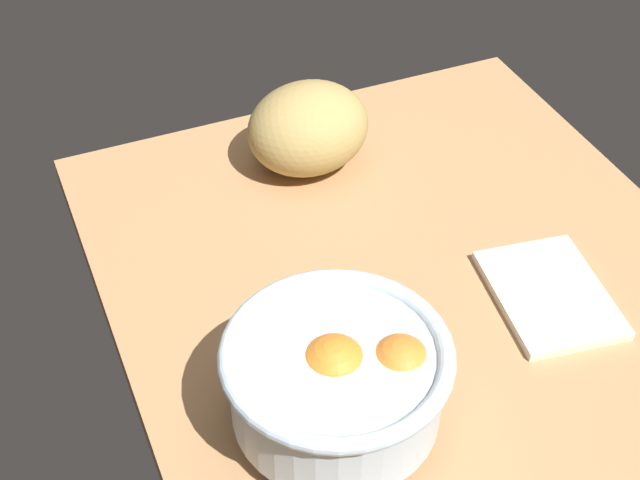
{
  "coord_description": "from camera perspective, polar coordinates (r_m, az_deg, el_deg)",
  "views": [
    {
      "loc": [
        -61.97,
        36.86,
        69.05
      ],
      "look_at": [
        3.74,
        9.17,
        5.0
      ],
      "focal_mm": 52.01,
      "sensor_mm": 36.0,
      "label": 1
    }
  ],
  "objects": [
    {
      "name": "bread_loaf",
      "position": [
        1.11,
        -0.74,
        6.9
      ],
      "size": [
        14.39,
        16.33,
        10.74
      ],
      "primitive_type": "ellipsoid",
      "rotation": [
        0.0,
        0.0,
        1.69
      ],
      "color": "tan",
      "rests_on": "ground"
    },
    {
      "name": "napkin_folded",
      "position": [
        0.99,
        13.94,
        -3.26
      ],
      "size": [
        16.69,
        13.29,
        1.05
      ],
      "primitive_type": "cube",
      "rotation": [
        0.0,
        0.0,
        -0.15
      ],
      "color": "silver",
      "rests_on": "ground"
    },
    {
      "name": "ground_plane",
      "position": [
        1.01,
        5.64,
        -2.7
      ],
      "size": [
        70.39,
        63.26,
        3.0
      ],
      "primitive_type": "cube",
      "color": "#AF7F51"
    },
    {
      "name": "fruit_bowl",
      "position": [
        0.81,
        1.24,
        -8.5
      ],
      "size": [
        20.26,
        20.26,
        10.64
      ],
      "color": "silver",
      "rests_on": "ground"
    }
  ]
}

